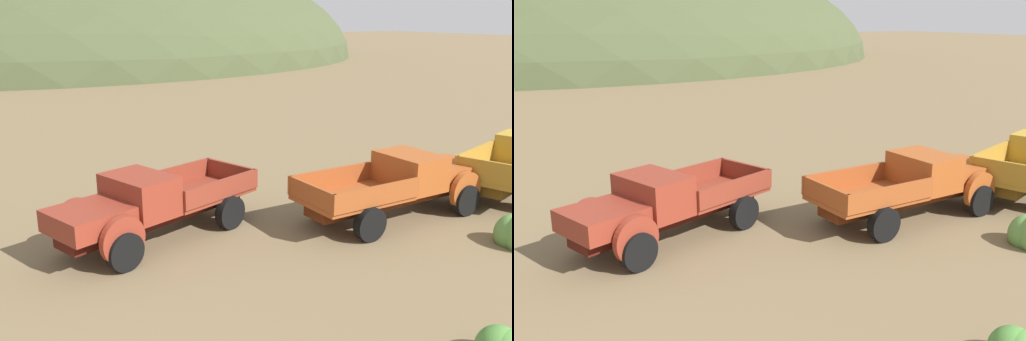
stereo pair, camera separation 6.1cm
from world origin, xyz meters
The scene contains 4 objects.
hill_far_left centered at (15.97, 77.26, 0.00)m, with size 87.45×72.28×31.42m, color #424C2D.
truck_rust_red centered at (3.79, 7.52, 1.00)m, with size 6.23×3.78×1.89m.
truck_oxide_orange centered at (11.38, 5.57, 0.99)m, with size 6.36×2.40×1.89m.
bush_back_edge centered at (7.55, 10.57, 0.28)m, with size 1.11×1.04×1.21m.
Camera 1 is at (-0.77, -5.93, 5.92)m, focal length 38.97 mm.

